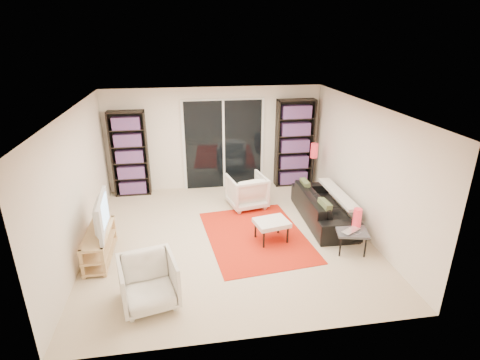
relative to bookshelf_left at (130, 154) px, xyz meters
The scene contains 20 objects.
floor 3.19m from the bookshelf_left, 50.10° to the right, with size 5.00×5.00×0.00m, color beige.
wall_back 1.97m from the bookshelf_left, ahead, with size 5.00×0.02×2.40m, color white.
wall_front 5.22m from the bookshelf_left, 68.02° to the right, with size 5.00×0.02×2.40m, color white.
wall_left 2.41m from the bookshelf_left, 103.27° to the right, with size 0.02×5.00×2.40m, color white.
wall_right 5.03m from the bookshelf_left, 27.66° to the right, with size 0.02×5.00×2.40m, color white.
ceiling 3.36m from the bookshelf_left, 50.10° to the right, with size 5.00×5.00×0.02m, color white.
sliding_door 2.16m from the bookshelf_left, ahead, with size 1.92×0.08×2.16m.
bookshelf_left is the anchor object (origin of this frame).
bookshelf_right 3.85m from the bookshelf_left, ahead, with size 0.90×0.30×2.10m.
tv_stand 2.80m from the bookshelf_left, 95.60° to the right, with size 0.37×1.16×0.50m.
tv 2.71m from the bookshelf_left, 95.18° to the right, with size 1.04×0.14×0.60m, color black.
rug 3.55m from the bookshelf_left, 44.40° to the right, with size 1.74×2.35×0.01m, color red.
sofa 4.42m from the bookshelf_left, 26.61° to the right, with size 2.03×0.79×0.59m, color black.
armchair_back 2.79m from the bookshelf_left, 23.29° to the right, with size 0.76×0.78×0.71m, color silver.
armchair_front 4.06m from the bookshelf_left, 81.07° to the right, with size 0.74×0.77×0.70m, color silver.
ottoman 3.78m from the bookshelf_left, 43.83° to the right, with size 0.66×0.58×0.40m.
side_table 5.07m from the bookshelf_left, 38.14° to the right, with size 0.62×0.62×0.40m.
laptop 5.12m from the bookshelf_left, 39.13° to the right, with size 0.36×0.23×0.03m, color silver.
table_lamp 5.09m from the bookshelf_left, 36.19° to the right, with size 0.14×0.14×0.33m, color red.
floor_lamp 4.17m from the bookshelf_left, ahead, with size 0.18×0.18×1.21m.
Camera 1 is at (-0.76, -6.02, 3.53)m, focal length 28.00 mm.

